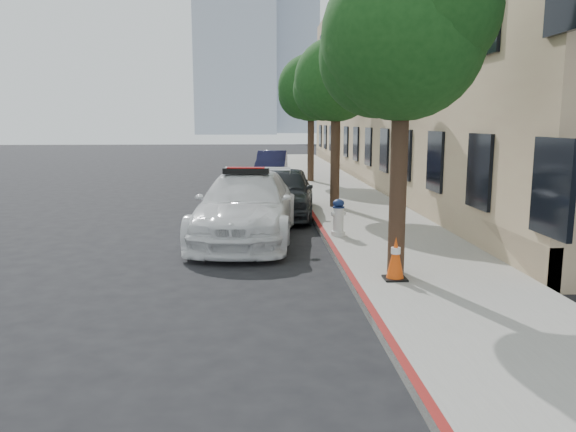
# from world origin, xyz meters

# --- Properties ---
(ground) EXTENTS (120.00, 120.00, 0.00)m
(ground) POSITION_xyz_m (0.00, 0.00, 0.00)
(ground) COLOR black
(ground) RESTS_ON ground
(sidewalk) EXTENTS (3.20, 50.00, 0.15)m
(sidewalk) POSITION_xyz_m (3.60, 10.00, 0.07)
(sidewalk) COLOR gray
(sidewalk) RESTS_ON ground
(curb_strip) EXTENTS (0.12, 50.00, 0.15)m
(curb_strip) POSITION_xyz_m (2.06, 10.00, 0.07)
(curb_strip) COLOR maroon
(curb_strip) RESTS_ON ground
(building) EXTENTS (8.00, 36.00, 10.00)m
(building) POSITION_xyz_m (9.20, 15.00, 5.00)
(building) COLOR tan
(building) RESTS_ON ground
(tower_right) EXTENTS (14.00, 14.00, 44.00)m
(tower_right) POSITION_xyz_m (9.00, 135.00, 22.00)
(tower_right) COLOR #9EA8B7
(tower_right) RESTS_ON ground
(tree_near) EXTENTS (2.92, 2.82, 5.62)m
(tree_near) POSITION_xyz_m (2.93, -2.01, 4.27)
(tree_near) COLOR black
(tree_near) RESTS_ON sidewalk
(tree_mid) EXTENTS (2.77, 2.64, 5.43)m
(tree_mid) POSITION_xyz_m (2.93, 5.99, 4.16)
(tree_mid) COLOR black
(tree_mid) RESTS_ON sidewalk
(tree_far) EXTENTS (3.10, 3.00, 5.81)m
(tree_far) POSITION_xyz_m (2.93, 13.99, 4.39)
(tree_far) COLOR black
(tree_far) RESTS_ON sidewalk
(police_car) EXTENTS (2.84, 5.78, 1.77)m
(police_car) POSITION_xyz_m (0.15, 1.78, 0.81)
(police_car) COLOR white
(police_car) RESTS_ON ground
(parked_car_mid) EXTENTS (2.23, 4.60, 1.51)m
(parked_car_mid) POSITION_xyz_m (1.20, 5.00, 0.76)
(parked_car_mid) COLOR #202328
(parked_car_mid) RESTS_ON ground
(parked_car_far) EXTENTS (1.82, 4.30, 1.38)m
(parked_car_far) POSITION_xyz_m (1.20, 16.93, 0.69)
(parked_car_far) COLOR #151535
(parked_car_far) RESTS_ON ground
(fire_hydrant) EXTENTS (0.37, 0.34, 0.88)m
(fire_hydrant) POSITION_xyz_m (2.35, 1.39, 0.58)
(fire_hydrant) COLOR silver
(fire_hydrant) RESTS_ON sidewalk
(traffic_cone) EXTENTS (0.39, 0.39, 0.75)m
(traffic_cone) POSITION_xyz_m (2.78, -2.44, 0.52)
(traffic_cone) COLOR black
(traffic_cone) RESTS_ON sidewalk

